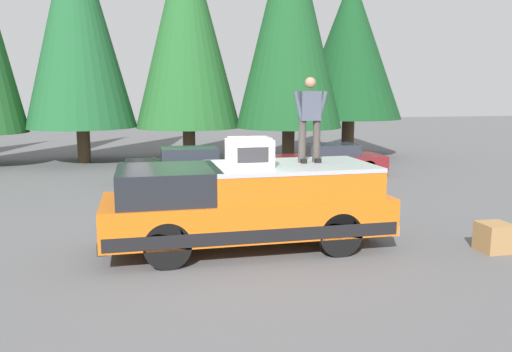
{
  "coord_description": "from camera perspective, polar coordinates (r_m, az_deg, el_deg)",
  "views": [
    {
      "loc": [
        -9.71,
        1.23,
        3.09
      ],
      "look_at": [
        0.45,
        -1.07,
        1.35
      ],
      "focal_mm": 36.2,
      "sensor_mm": 36.0,
      "label": 1
    }
  ],
  "objects": [
    {
      "name": "conifer_center_left",
      "position": [
        23.17,
        -7.67,
        16.09
      ],
      "size": [
        4.56,
        4.56,
        10.15
      ],
      "color": "#4C3826",
      "rests_on": "ground"
    },
    {
      "name": "conifer_far_left",
      "position": [
        24.56,
        10.38,
        13.8
      ],
      "size": [
        4.79,
        4.79,
        8.26
      ],
      "color": "#4C3826",
      "rests_on": "ground"
    },
    {
      "name": "pickup_truck",
      "position": [
        10.11,
        -1.0,
        -3.18
      ],
      "size": [
        2.01,
        5.54,
        1.65
      ],
      "color": "orange",
      "rests_on": "ground"
    },
    {
      "name": "person_on_truck_bed",
      "position": [
        10.38,
        5.97,
        6.46
      ],
      "size": [
        0.29,
        0.72,
        1.69
      ],
      "color": "#423D38",
      "rests_on": "pickup_truck"
    },
    {
      "name": "conifer_center_right",
      "position": [
        23.48,
        -19.18,
        15.93
      ],
      "size": [
        4.55,
        4.55,
        10.38
      ],
      "color": "#4C3826",
      "rests_on": "ground"
    },
    {
      "name": "compressor_unit",
      "position": [
        9.78,
        -0.73,
        2.65
      ],
      "size": [
        0.65,
        0.84,
        0.56
      ],
      "color": "white",
      "rests_on": "pickup_truck"
    },
    {
      "name": "parked_car_black",
      "position": [
        17.76,
        -7.61,
        1.27
      ],
      "size": [
        1.64,
        4.1,
        1.16
      ],
      "color": "black",
      "rests_on": "ground"
    },
    {
      "name": "conifer_left",
      "position": [
        22.25,
        3.72,
        16.84
      ],
      "size": [
        4.46,
        4.46,
        10.4
      ],
      "color": "#4C3826",
      "rests_on": "ground"
    },
    {
      "name": "ground_plane",
      "position": [
        10.26,
        -5.31,
        -8.08
      ],
      "size": [
        90.0,
        90.0,
        0.0
      ],
      "primitive_type": "plane",
      "color": "#565659"
    },
    {
      "name": "parked_car_maroon",
      "position": [
        18.96,
        7.93,
        1.78
      ],
      "size": [
        1.64,
        4.1,
        1.16
      ],
      "color": "maroon",
      "rests_on": "ground"
    },
    {
      "name": "wooden_crate",
      "position": [
        11.04,
        24.81,
        -6.16
      ],
      "size": [
        0.56,
        0.56,
        0.56
      ],
      "primitive_type": "cube",
      "color": "olive",
      "rests_on": "ground"
    }
  ]
}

